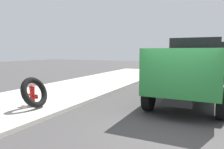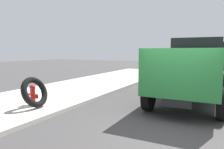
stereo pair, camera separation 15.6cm
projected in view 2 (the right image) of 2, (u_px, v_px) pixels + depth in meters
name	position (u px, v px, depth m)	size (l,w,h in m)	color
ground_plane	(172.00, 132.00, 6.07)	(80.00, 80.00, 0.00)	#423F3F
sidewalk_curb	(17.00, 104.00, 9.04)	(36.00, 5.00, 0.15)	#BCB7AD
fire_hydrant	(33.00, 94.00, 8.55)	(0.23, 0.51, 0.81)	red
loose_tire	(35.00, 92.00, 8.09)	(1.21, 1.21, 0.22)	black
dump_truck_green	(192.00, 66.00, 9.75)	(7.02, 2.85, 3.00)	#237033
dump_truck_yellow	(218.00, 59.00, 19.12)	(7.03, 2.87, 3.00)	gold
dump_truck_orange	(207.00, 57.00, 25.55)	(7.06, 2.94, 3.00)	orange
dump_truck_gray	(211.00, 55.00, 33.36)	(7.01, 2.81, 3.00)	slate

